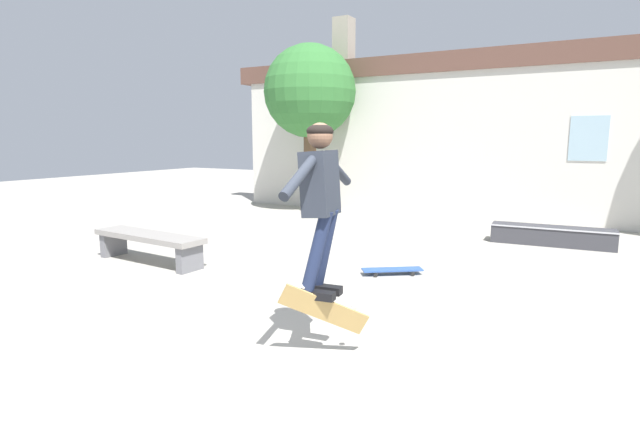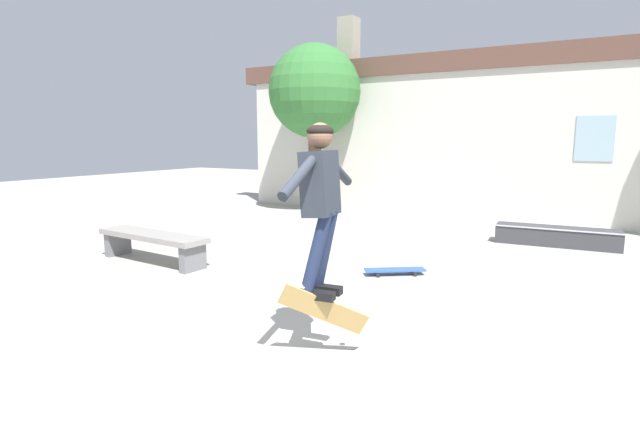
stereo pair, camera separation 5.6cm
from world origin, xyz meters
name	(u,v)px [view 2 (the right image)]	position (x,y,z in m)	size (l,w,h in m)	color
ground_plane	(281,360)	(0.00, 0.00, 0.00)	(40.00, 40.00, 0.00)	#A39E93
building_backdrop	(495,132)	(-0.04, 8.43, 1.98)	(13.61, 0.52, 4.82)	beige
tree_left	(315,93)	(-4.11, 7.44, 2.93)	(2.25, 2.25, 4.09)	brown
park_bench	(152,240)	(-3.56, 1.78, 0.34)	(2.01, 0.60, 0.45)	gray
skate_ledge	(557,236)	(1.56, 6.11, 0.17)	(2.01, 0.55, 0.33)	#38383D
skater	(320,194)	(0.22, 0.27, 1.40)	(0.33, 1.37, 1.45)	#282D38
skateboard_flipping	(324,309)	(0.30, 0.20, 0.43)	(0.66, 0.44, 0.49)	#AD894C
skateboard_resting	(395,270)	(-0.16, 2.95, 0.07)	(0.79, 0.64, 0.08)	#2D519E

